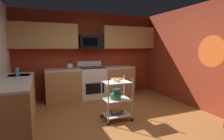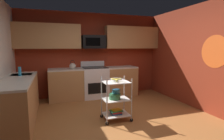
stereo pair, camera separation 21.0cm
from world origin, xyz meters
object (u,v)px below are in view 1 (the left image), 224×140
kettle (70,66)px  oven_range (92,82)px  rolling_cart (117,99)px  dish_soap_bottle (17,72)px  mixing_bowl_small (117,91)px  fruit_bowl (117,80)px  microwave (91,42)px  book_stack (117,112)px  mixing_bowl_large (115,96)px

kettle → oven_range: bearing=0.3°
rolling_cart → dish_soap_bottle: bearing=155.5°
mixing_bowl_small → kettle: size_ratio=0.69×
oven_range → fruit_bowl: bearing=-89.3°
fruit_bowl → mixing_bowl_small: fruit_bowl is taller
oven_range → kettle: size_ratio=4.17×
oven_range → rolling_cart: 1.86m
microwave → book_stack: microwave is taller
rolling_cart → book_stack: size_ratio=3.40×
microwave → fruit_bowl: bearing=-89.3°
mixing_bowl_small → fruit_bowl: bearing=-107.9°
microwave → mixing_bowl_small: bearing=-89.0°
microwave → dish_soap_bottle: 2.30m
dish_soap_bottle → book_stack: bearing=-24.5°
microwave → rolling_cart: (0.02, -1.96, -1.25)m
dish_soap_bottle → microwave: bearing=29.4°
fruit_bowl → mixing_bowl_large: (-0.03, 0.00, -0.36)m
microwave → dish_soap_bottle: size_ratio=3.50×
kettle → rolling_cart: bearing=-69.7°
fruit_bowl → dish_soap_bottle: (-1.94, 0.88, 0.14)m
book_stack → fruit_bowl: bearing=180.0°
oven_range → book_stack: (0.02, -1.86, -0.30)m
fruit_bowl → book_stack: 0.70m
oven_range → kettle: (-0.66, -0.00, 0.52)m
fruit_bowl → mixing_bowl_large: bearing=180.0°
fruit_bowl → oven_range: bearing=90.7°
microwave → fruit_bowl: (0.02, -1.96, -0.82)m
microwave → fruit_bowl: 2.13m
dish_soap_bottle → fruit_bowl: bearing=-24.5°
oven_range → kettle: kettle is taller
fruit_bowl → mixing_bowl_large: size_ratio=1.08×
book_stack → dish_soap_bottle: bearing=155.5°
microwave → mixing_bowl_large: size_ratio=2.78×
book_stack → kettle: bearing=110.3°
fruit_bowl → dish_soap_bottle: bearing=155.5°
rolling_cart → mixing_bowl_large: (-0.03, 0.00, 0.07)m
rolling_cart → dish_soap_bottle: 2.20m
oven_range → dish_soap_bottle: dish_soap_bottle is taller
oven_range → book_stack: bearing=-89.3°
rolling_cart → mixing_bowl_small: size_ratio=5.03×
rolling_cart → mixing_bowl_small: rolling_cart is taller
fruit_bowl → book_stack: (0.00, 0.00, -0.70)m
book_stack → microwave: bearing=90.7°
mixing_bowl_small → book_stack: size_ratio=0.68×
mixing_bowl_large → rolling_cart: bearing=0.0°
rolling_cart → kettle: bearing=110.3°
rolling_cart → fruit_bowl: size_ratio=3.36×
fruit_bowl → mixing_bowl_small: (0.01, 0.03, -0.26)m
microwave → kettle: (-0.66, -0.11, -0.70)m
oven_range → mixing_bowl_small: size_ratio=6.04×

